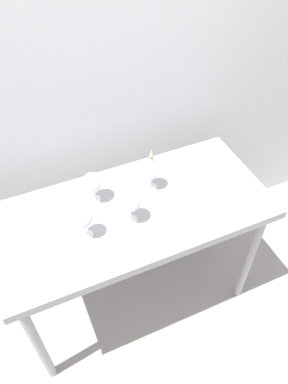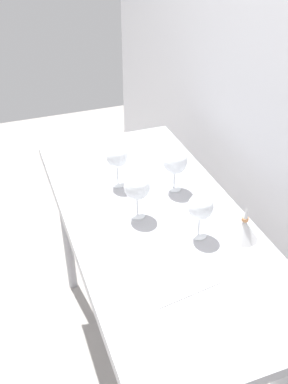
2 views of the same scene
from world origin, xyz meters
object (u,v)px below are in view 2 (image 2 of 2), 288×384
at_px(wine_glass_far_right, 200,208).
at_px(tasting_sheet_upper, 175,275).
at_px(decanter_funnel, 244,229).
at_px(wine_glass_near_center, 137,188).
at_px(wine_glass_far_left, 175,162).
at_px(wine_glass_near_left, 117,157).
at_px(tasting_sheet_lower, 159,165).

bearing_deg(wine_glass_far_right, tasting_sheet_upper, -45.24).
relative_size(wine_glass_far_right, tasting_sheet_upper, 0.78).
relative_size(tasting_sheet_upper, decanter_funnel, 1.65).
bearing_deg(tasting_sheet_upper, wine_glass_near_center, 173.63).
distance_m(wine_glass_near_center, wine_glass_far_left, 0.23).
bearing_deg(wine_glass_far_left, wine_glass_near_center, -59.53).
distance_m(wine_glass_near_center, wine_glass_far_right, 0.24).
bearing_deg(wine_glass_far_right, wine_glass_far_left, 173.23).
distance_m(wine_glass_far_left, decanter_funnel, 0.39).
bearing_deg(wine_glass_near_center, tasting_sheet_upper, 1.47).
height_order(wine_glass_near_left, decanter_funnel, wine_glass_near_left).
bearing_deg(wine_glass_near_center, decanter_funnel, 50.86).
height_order(wine_glass_far_left, tasting_sheet_lower, wine_glass_far_left).
height_order(wine_glass_near_center, wine_glass_far_left, same).
distance_m(tasting_sheet_lower, decanter_funnel, 0.56).
bearing_deg(wine_glass_near_center, wine_glass_near_left, -178.89).
bearing_deg(wine_glass_near_left, wine_glass_near_center, 1.11).
relative_size(wine_glass_far_right, tasting_sheet_lower, 0.82).
relative_size(wine_glass_far_right, decanter_funnel, 1.29).
distance_m(wine_glass_far_right, decanter_funnel, 0.18).
bearing_deg(wine_glass_far_left, decanter_funnel, 16.04).
bearing_deg(wine_glass_near_left, tasting_sheet_lower, 109.37).
relative_size(tasting_sheet_lower, decanter_funnel, 1.57).
relative_size(wine_glass_near_left, tasting_sheet_lower, 0.86).
bearing_deg(wine_glass_near_center, wine_glass_far_right, 41.99).
distance_m(wine_glass_far_right, wine_glass_far_left, 0.30).
bearing_deg(wine_glass_near_left, wine_glass_far_left, 60.95).
bearing_deg(tasting_sheet_upper, decanter_funnel, 98.78).
height_order(tasting_sheet_upper, tasting_sheet_lower, same).
bearing_deg(tasting_sheet_upper, tasting_sheet_lower, 154.74).
height_order(wine_glass_far_left, wine_glass_near_left, same).
distance_m(wine_glass_far_left, tasting_sheet_upper, 0.51).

